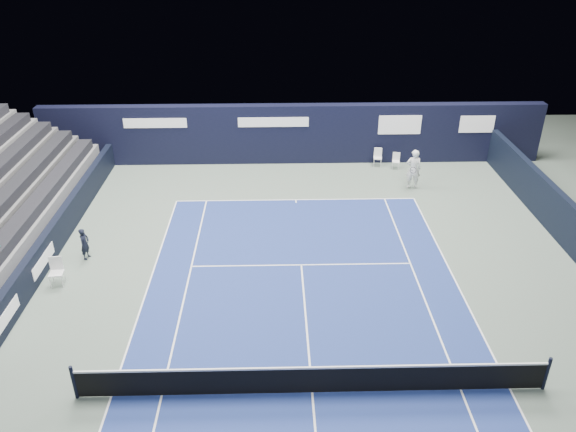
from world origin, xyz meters
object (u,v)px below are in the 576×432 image
folding_chair_back_b (396,159)px  tennis_net (313,379)px  folding_chair_back_a (378,154)px  tennis_player (413,169)px  line_judge_chair (56,269)px

folding_chair_back_b → tennis_net: 16.35m
folding_chair_back_a → tennis_player: tennis_player is taller
line_judge_chair → tennis_net: tennis_net is taller
tennis_player → tennis_net: bearing=-113.3°
tennis_net → folding_chair_back_a: bearing=74.4°
line_judge_chair → tennis_net: bearing=-37.8°
folding_chair_back_a → folding_chair_back_b: size_ratio=1.12×
folding_chair_back_a → tennis_net: tennis_net is taller
folding_chair_back_b → line_judge_chair: (-14.01, -10.02, 0.12)m
folding_chair_back_a → tennis_net: bearing=-97.3°
folding_chair_back_a → folding_chair_back_b: bearing=-18.7°
line_judge_chair → tennis_player: tennis_player is taller
folding_chair_back_a → tennis_player: size_ratio=0.48×
line_judge_chair → tennis_player: 16.23m
folding_chair_back_a → tennis_player: 3.09m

